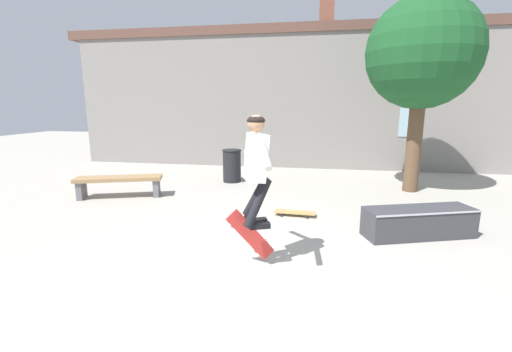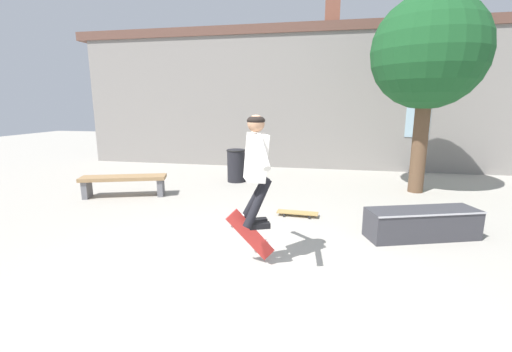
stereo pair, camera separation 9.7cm
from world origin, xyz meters
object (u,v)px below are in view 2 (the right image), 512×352
(park_bench, at_px, (124,181))
(skater, at_px, (256,162))
(tree_right, at_px, (429,54))
(trash_bin, at_px, (236,165))
(skate_ledge, at_px, (422,223))
(skateboard_resting, at_px, (297,213))
(skateboard_flipping, at_px, (251,235))

(park_bench, distance_m, skater, 4.74)
(skater, bearing_deg, tree_right, 34.48)
(tree_right, xyz_separation_m, park_bench, (-6.68, -1.78, -2.84))
(trash_bin, bearing_deg, skater, -72.46)
(skate_ledge, xyz_separation_m, skater, (-2.38, -1.50, 1.16))
(skateboard_resting, bearing_deg, skate_ledge, 164.50)
(skateboard_flipping, bearing_deg, skate_ledge, 1.04)
(trash_bin, xyz_separation_m, skateboard_flipping, (1.45, -4.80, -0.04))
(skate_ledge, bearing_deg, skateboard_flipping, -168.00)
(tree_right, distance_m, skate_ledge, 4.34)
(skater, bearing_deg, trash_bin, 85.26)
(skateboard_flipping, bearing_deg, trash_bin, 77.07)
(trash_bin, xyz_separation_m, skater, (1.53, -4.84, 0.93))
(skate_ledge, distance_m, skateboard_flipping, 2.87)
(tree_right, height_order, trash_bin, tree_right)
(skater, relative_size, skateboard_resting, 1.79)
(trash_bin, bearing_deg, tree_right, -2.89)
(park_bench, height_order, skater, skater)
(skater, xyz_separation_m, skateboard_resting, (0.36, 2.18, -1.33))
(park_bench, xyz_separation_m, skateboard_flipping, (3.58, -2.78, 0.07))
(skateboard_flipping, relative_size, skateboard_resting, 0.96)
(park_bench, relative_size, skateboard_flipping, 2.55)
(trash_bin, relative_size, skater, 0.63)
(trash_bin, height_order, skater, skater)
(skater, bearing_deg, park_bench, 120.11)
(tree_right, relative_size, skateboard_resting, 5.74)
(skateboard_resting, bearing_deg, park_bench, -5.97)
(trash_bin, relative_size, skateboard_flipping, 1.17)
(park_bench, height_order, skate_ledge, park_bench)
(skateboard_flipping, distance_m, skateboard_resting, 2.22)
(trash_bin, height_order, skateboard_flipping, trash_bin)
(skate_ledge, distance_m, trash_bin, 5.14)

